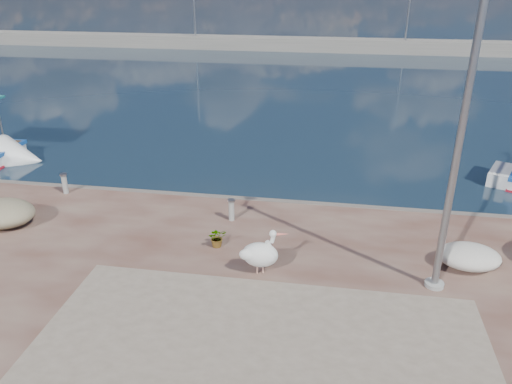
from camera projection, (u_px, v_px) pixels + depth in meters
name	position (u px, v px, depth m)	size (l,w,h in m)	color
ground	(230.00, 308.00, 11.72)	(1400.00, 1400.00, 0.00)	#162635
breakwater	(318.00, 45.00, 47.45)	(120.00, 2.20, 7.50)	gray
pelican	(261.00, 254.00, 11.95)	(1.19, 0.83, 1.14)	tan
lamp_post	(457.00, 153.00, 10.34)	(0.44, 0.96, 7.00)	gray
bollard_near	(231.00, 209.00, 14.57)	(0.22, 0.22, 0.66)	gray
bollard_far	(65.00, 183.00, 16.32)	(0.23, 0.23, 0.69)	gray
potted_plant	(217.00, 237.00, 13.22)	(0.48, 0.42, 0.54)	#33722D
net_pile_b	(2.00, 213.00, 14.31)	(1.88, 1.46, 0.73)	tan
net_pile_d	(469.00, 256.00, 12.32)	(1.52, 1.14, 0.57)	silver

